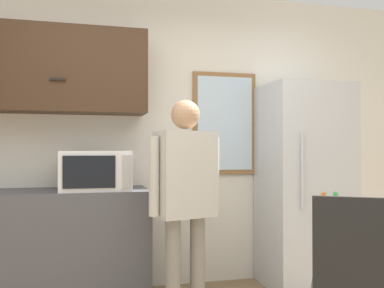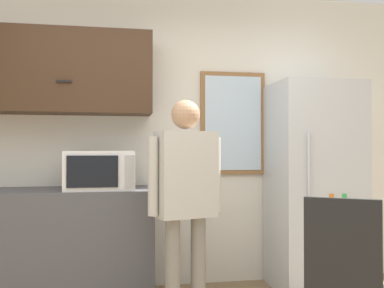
{
  "view_description": "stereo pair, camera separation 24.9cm",
  "coord_description": "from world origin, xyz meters",
  "px_view_note": "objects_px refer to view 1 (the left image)",
  "views": [
    {
      "loc": [
        -0.55,
        -1.93,
        1.23
      ],
      "look_at": [
        0.22,
        1.05,
        1.27
      ],
      "focal_mm": 40.0,
      "sensor_mm": 36.0,
      "label": 1
    },
    {
      "loc": [
        -0.31,
        -1.98,
        1.23
      ],
      "look_at": [
        0.22,
        1.05,
        1.27
      ],
      "focal_mm": 40.0,
      "sensor_mm": 36.0,
      "label": 2
    }
  ],
  "objects_px": {
    "microwave": "(95,171)",
    "person": "(185,187)",
    "refrigerator": "(304,185)",
    "chair": "(349,276)"
  },
  "relations": [
    {
      "from": "person",
      "to": "refrigerator",
      "type": "height_order",
      "value": "refrigerator"
    },
    {
      "from": "person",
      "to": "refrigerator",
      "type": "relative_size",
      "value": 0.87
    },
    {
      "from": "microwave",
      "to": "person",
      "type": "xyz_separation_m",
      "value": [
        0.62,
        -0.46,
        -0.1
      ]
    },
    {
      "from": "microwave",
      "to": "person",
      "type": "bearing_deg",
      "value": -36.47
    },
    {
      "from": "person",
      "to": "chair",
      "type": "bearing_deg",
      "value": -65.9
    },
    {
      "from": "microwave",
      "to": "person",
      "type": "relative_size",
      "value": 0.34
    },
    {
      "from": "refrigerator",
      "to": "person",
      "type": "bearing_deg",
      "value": -157.45
    },
    {
      "from": "refrigerator",
      "to": "chair",
      "type": "relative_size",
      "value": 1.87
    },
    {
      "from": "microwave",
      "to": "chair",
      "type": "bearing_deg",
      "value": -44.77
    },
    {
      "from": "person",
      "to": "chair",
      "type": "height_order",
      "value": "person"
    }
  ]
}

